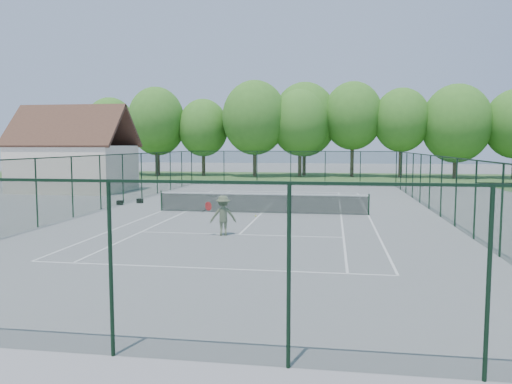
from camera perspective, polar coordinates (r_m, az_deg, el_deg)
ground at (r=26.25m, az=0.67°, el=-2.41°), size 140.00×140.00×0.00m
grass_far at (r=55.98m, az=5.01°, el=1.77°), size 80.00×16.00×0.01m
court_lines at (r=26.25m, az=0.67°, el=-2.41°), size 11.05×23.85×0.01m
tennis_net at (r=26.18m, az=0.67°, el=-1.17°), size 11.08×0.08×1.10m
fence_enclosure at (r=26.08m, az=0.67°, el=0.98°), size 18.05×36.05×3.02m
utility_building at (r=40.80m, az=-20.10°, el=4.46°), size 8.60×6.27×6.63m
tree_line_far at (r=55.92m, az=5.06°, el=7.90°), size 39.40×6.40×9.70m
sports_bag_a at (r=30.74m, az=-15.30°, el=-1.19°), size 0.35×0.21×0.28m
sports_bag_b at (r=31.41m, az=-13.14°, el=-0.99°), size 0.39×0.28×0.28m
tennis_player at (r=19.79m, az=-3.78°, el=-2.69°), size 2.14×0.94×1.59m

